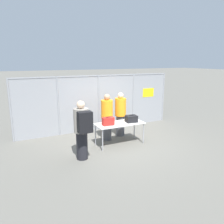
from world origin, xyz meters
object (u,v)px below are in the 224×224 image
Objects in this scene: suitcase_black at (131,119)px; suitcase_red at (108,121)px; utility_trailer at (89,107)px; security_worker_far at (120,114)px; traveler_hooded at (82,128)px; security_worker_near at (107,117)px; inspection_table at (120,125)px.

suitcase_red is at bearing 179.05° from suitcase_black.
utility_trailer is (0.08, 4.69, -0.51)m from suitcase_black.
suitcase_red is 1.22m from security_worker_far.
utility_trailer is at bearing 79.27° from traveler_hooded.
security_worker_far is at bearing -91.19° from utility_trailer.
security_worker_far is at bearing 46.27° from traveler_hooded.
suitcase_red is 0.68m from security_worker_near.
traveler_hooded reaches higher than inspection_table.
security_worker_near is (-0.22, 0.60, 0.19)m from inspection_table.
utility_trailer is at bearing -117.68° from security_worker_near.
traveler_hooded reaches higher than utility_trailer.
security_worker_far is 3.89m from utility_trailer.
suitcase_black is at bearing -6.19° from inspection_table.
inspection_table is at bearing -96.45° from utility_trailer.
inspection_table is 0.47× the size of utility_trailer.
inspection_table is 0.99× the size of security_worker_near.
suitcase_red is 0.96× the size of suitcase_black.
traveler_hooded is (-1.59, -0.65, 0.28)m from inspection_table.
traveler_hooded reaches higher than suitcase_red.
suitcase_red is 0.91m from suitcase_black.
inspection_table is 0.51m from suitcase_red.
traveler_hooded is 1.04× the size of security_worker_near.
utility_trailer is at bearing 88.99° from suitcase_black.
inspection_table is 0.92m from security_worker_far.
traveler_hooded reaches higher than suitcase_black.
security_worker_near is (1.37, 1.25, -0.09)m from traveler_hooded.
suitcase_black is 4.72m from utility_trailer.
inspection_table is 1.74m from traveler_hooded.
suitcase_black is 0.25× the size of security_worker_near.
suitcase_black is at bearing 68.00° from security_worker_far.
suitcase_red reaches higher than utility_trailer.
security_worker_far is (0.66, 0.19, -0.01)m from security_worker_near.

